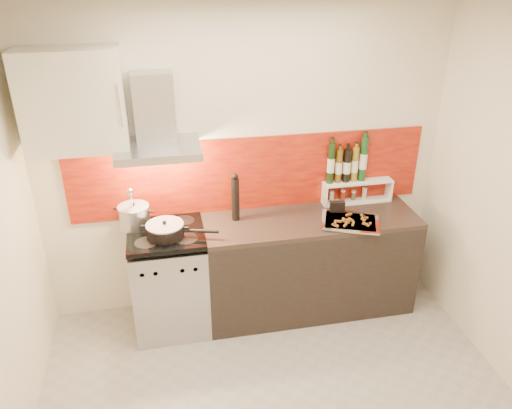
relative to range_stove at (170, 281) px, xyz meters
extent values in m
cube|color=white|center=(0.70, -1.10, 2.16)|extent=(3.40, 2.80, 0.02)
cube|color=silver|center=(0.70, 0.30, 0.86)|extent=(3.40, 0.02, 2.60)
cube|color=maroon|center=(0.75, 0.29, 0.78)|extent=(3.00, 0.02, 0.64)
cube|color=#B7B7BA|center=(0.00, 0.00, -0.02)|extent=(0.60, 0.60, 0.84)
cube|color=black|center=(0.00, -0.28, -0.11)|extent=(0.50, 0.02, 0.40)
cube|color=#B7B7BA|center=(0.00, -0.28, 0.28)|extent=(0.56, 0.02, 0.12)
cube|color=#FF190C|center=(0.00, -0.29, 0.28)|extent=(0.10, 0.01, 0.04)
cube|color=black|center=(0.00, 0.00, 0.45)|extent=(0.60, 0.60, 0.04)
cube|color=black|center=(1.20, 0.00, -0.01)|extent=(1.80, 0.60, 0.86)
cube|color=#2D211B|center=(1.20, 0.00, 0.44)|extent=(1.80, 0.60, 0.04)
cube|color=#B7B7BA|center=(0.00, 0.05, 1.14)|extent=(0.62, 0.50, 0.06)
cube|color=#B7B7BA|center=(0.00, 0.20, 1.42)|extent=(0.30, 0.18, 0.50)
sphere|color=#FFD18C|center=(-0.15, 0.05, 1.10)|extent=(0.07, 0.07, 0.07)
sphere|color=#FFD18C|center=(0.15, 0.05, 1.10)|extent=(0.07, 0.07, 0.07)
cube|color=silver|center=(-0.55, 0.13, 1.51)|extent=(0.70, 0.35, 0.72)
cylinder|color=#B7B7BA|center=(-0.23, 0.13, 0.55)|extent=(0.24, 0.24, 0.17)
cylinder|color=#99999E|center=(-0.23, 0.13, 0.64)|extent=(0.25, 0.25, 0.01)
sphere|color=black|center=(-0.23, 0.13, 0.67)|extent=(0.03, 0.03, 0.03)
cylinder|color=black|center=(0.00, -0.07, 0.51)|extent=(0.29, 0.29, 0.09)
cylinder|color=#99999E|center=(0.00, -0.07, 0.57)|extent=(0.29, 0.29, 0.01)
sphere|color=black|center=(0.00, -0.07, 0.59)|extent=(0.03, 0.03, 0.03)
cylinder|color=black|center=(0.27, -0.14, 0.52)|extent=(0.27, 0.10, 0.03)
cylinder|color=silver|center=(-0.25, 0.10, 0.53)|extent=(0.08, 0.08, 0.14)
cylinder|color=silver|center=(-0.24, 0.10, 0.70)|extent=(0.01, 0.06, 0.25)
sphere|color=silver|center=(-0.24, 0.04, 0.82)|extent=(0.05, 0.05, 0.05)
cylinder|color=black|center=(0.58, 0.11, 0.64)|extent=(0.06, 0.06, 0.37)
sphere|color=black|center=(0.58, 0.11, 0.85)|extent=(0.05, 0.05, 0.05)
cube|color=white|center=(1.68, 0.24, 0.47)|extent=(0.62, 0.17, 0.01)
cube|color=white|center=(1.38, 0.24, 0.55)|extent=(0.01, 0.17, 0.18)
cube|color=white|center=(1.98, 0.24, 0.55)|extent=(0.02, 0.17, 0.18)
cube|color=white|center=(1.68, 0.24, 0.65)|extent=(0.62, 0.17, 0.02)
cylinder|color=black|center=(1.43, 0.24, 0.84)|extent=(0.06, 0.06, 0.36)
cylinder|color=#5A410F|center=(1.50, 0.24, 0.81)|extent=(0.06, 0.06, 0.30)
cylinder|color=black|center=(1.57, 0.24, 0.80)|extent=(0.07, 0.07, 0.29)
cylinder|color=olive|center=(1.65, 0.24, 0.81)|extent=(0.06, 0.06, 0.30)
cylinder|color=#163D18|center=(1.72, 0.24, 0.86)|extent=(0.07, 0.07, 0.40)
cylinder|color=beige|center=(1.46, 0.24, 0.52)|extent=(0.04, 0.04, 0.08)
cylinder|color=maroon|center=(1.56, 0.24, 0.52)|extent=(0.04, 0.04, 0.09)
cylinder|color=#4E4C27|center=(1.66, 0.24, 0.51)|extent=(0.04, 0.04, 0.07)
cylinder|color=beige|center=(1.76, 0.24, 0.52)|extent=(0.04, 0.04, 0.09)
cube|color=black|center=(1.44, 0.04, 0.52)|extent=(0.13, 0.07, 0.11)
cube|color=silver|center=(1.48, -0.15, 0.47)|extent=(0.53, 0.47, 0.01)
cube|color=silver|center=(1.48, -0.15, 0.48)|extent=(0.56, 0.50, 0.01)
cube|color=red|center=(1.48, -0.15, 0.48)|extent=(0.48, 0.42, 0.01)
cube|color=brown|center=(1.48, -0.21, 0.49)|extent=(0.04, 0.06, 0.01)
cube|color=brown|center=(1.44, -0.13, 0.49)|extent=(0.02, 0.06, 0.01)
cube|color=brown|center=(1.60, -0.17, 0.49)|extent=(0.05, 0.06, 0.01)
cube|color=brown|center=(1.61, -0.24, 0.49)|extent=(0.06, 0.05, 0.01)
cube|color=brown|center=(1.34, -0.20, 0.49)|extent=(0.05, 0.06, 0.01)
cube|color=brown|center=(1.60, -0.12, 0.49)|extent=(0.05, 0.05, 0.01)
cube|color=brown|center=(1.46, -0.15, 0.49)|extent=(0.02, 0.06, 0.01)
cube|color=brown|center=(1.49, -0.14, 0.49)|extent=(0.03, 0.06, 0.01)
cube|color=brown|center=(1.42, -0.21, 0.49)|extent=(0.05, 0.05, 0.01)
cube|color=brown|center=(1.58, -0.23, 0.49)|extent=(0.06, 0.05, 0.01)
cube|color=brown|center=(1.51, -0.05, 0.49)|extent=(0.06, 0.04, 0.01)
cube|color=brown|center=(1.61, -0.10, 0.49)|extent=(0.02, 0.06, 0.01)
cube|color=brown|center=(1.38, -0.14, 0.49)|extent=(0.06, 0.04, 0.01)
cube|color=brown|center=(1.44, -0.16, 0.49)|extent=(0.06, 0.05, 0.01)
cube|color=brown|center=(1.34, -0.18, 0.49)|extent=(0.04, 0.06, 0.01)
cube|color=brown|center=(1.61, -0.14, 0.49)|extent=(0.06, 0.04, 0.01)
camera|label=1|loc=(0.03, -3.50, 2.41)|focal=35.00mm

